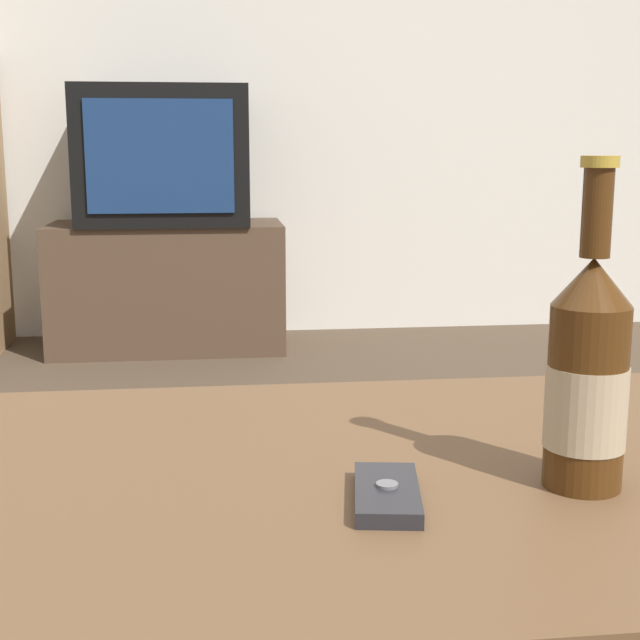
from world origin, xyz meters
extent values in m
cube|color=silver|center=(0.00, 3.02, 1.30)|extent=(8.00, 0.05, 2.60)
cube|color=brown|center=(0.00, 0.00, 0.47)|extent=(1.20, 0.63, 0.04)
cube|color=#4C3828|center=(-0.26, 2.73, 0.25)|extent=(0.90, 0.45, 0.50)
cube|color=black|center=(-0.26, 2.73, 0.76)|extent=(0.64, 0.48, 0.52)
cube|color=navy|center=(-0.26, 2.48, 0.76)|extent=(0.52, 0.01, 0.40)
cylinder|color=#47280F|center=(0.25, -0.07, 0.57)|extent=(0.07, 0.07, 0.17)
cylinder|color=tan|center=(0.25, -0.07, 0.56)|extent=(0.07, 0.07, 0.07)
cone|color=#47280F|center=(0.25, -0.07, 0.68)|extent=(0.07, 0.07, 0.04)
cylinder|color=#47280F|center=(0.25, -0.07, 0.74)|extent=(0.03, 0.03, 0.08)
cylinder|color=#B79333|center=(0.25, -0.07, 0.78)|extent=(0.03, 0.03, 0.01)
cube|color=#232328|center=(0.07, -0.09, 0.50)|extent=(0.07, 0.13, 0.01)
cylinder|color=slate|center=(0.07, -0.09, 0.50)|extent=(0.02, 0.02, 0.00)
camera|label=1|loc=(-0.07, -0.80, 0.79)|focal=50.00mm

